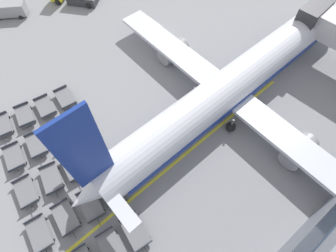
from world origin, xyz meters
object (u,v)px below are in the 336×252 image
Objects in this scene: baggage_dolly_row_near_col_a at (2,126)px; baggage_dolly_row_far_col_a at (65,98)px; baggage_dolly_row_mid_b_col_c at (73,167)px; baggage_dolly_row_mid_a_col_c at (51,179)px; baggage_dolly_row_near_col_b at (14,157)px; baggage_dolly_row_far_col_c at (95,157)px; airplane at (234,83)px; baggage_dolly_row_mid_b_col_a at (45,107)px; baggage_dolly_row_far_col_b at (79,125)px; baggage_dolly_row_mid_a_col_b at (36,145)px; baggage_dolly_row_mid_b_col_d at (91,205)px; baggage_dolly_row_far_col_d at (113,192)px; baggage_dolly_row_far_col_e at (135,231)px; service_van at (7,9)px; baggage_dolly_row_mid_a_col_d at (66,217)px; baggage_dolly_row_mid_b_col_e at (112,248)px; baggage_dolly_row_near_col_c at (26,192)px; baggage_dolly_row_mid_a_col_a at (25,116)px; baggage_dolly_row_near_col_d at (39,234)px; baggage_dolly_row_mid_b_col_b at (60,135)px.

baggage_dolly_row_near_col_a is 7.55m from baggage_dolly_row_far_col_a.
baggage_dolly_row_mid_a_col_c is at bearing -94.52° from baggage_dolly_row_mid_b_col_c.
baggage_dolly_row_near_col_b is 1.00× the size of baggage_dolly_row_far_col_c.
airplane is 10.99× the size of baggage_dolly_row_mid_b_col_a.
baggage_dolly_row_far_col_b is 0.99× the size of baggage_dolly_row_far_col_c.
baggage_dolly_row_mid_a_col_b is 9.53m from baggage_dolly_row_mid_b_col_d.
baggage_dolly_row_far_col_d is 1.00× the size of baggage_dolly_row_far_col_e.
baggage_dolly_row_far_col_e is at bearing -4.41° from service_van.
airplane is 10.96× the size of baggage_dolly_row_mid_b_col_d.
baggage_dolly_row_near_col_a is at bearing -170.29° from baggage_dolly_row_mid_a_col_c.
baggage_dolly_row_mid_a_col_d is 0.99× the size of baggage_dolly_row_mid_b_col_e.
baggage_dolly_row_near_col_b is 1.01× the size of baggage_dolly_row_far_col_b.
baggage_dolly_row_far_col_e is (9.84, 6.42, 0.00)m from baggage_dolly_row_near_col_c.
baggage_dolly_row_mid_a_col_a is at bearing -16.44° from service_van.
baggage_dolly_row_mid_a_col_d is 6.59m from baggage_dolly_row_far_col_c.
baggage_dolly_row_mid_a_col_b is (-8.85, 3.64, 0.00)m from baggage_dolly_row_near_col_d.
airplane is 11.00× the size of baggage_dolly_row_near_col_d.
baggage_dolly_row_mid_b_col_b is 1.00× the size of baggage_dolly_row_far_col_c.
airplane is 22.58m from baggage_dolly_row_mid_b_col_a.
baggage_dolly_row_mid_a_col_d is at bearing -99.56° from baggage_dolly_row_mid_b_col_d.
baggage_dolly_row_mid_b_col_b is at bearing 40.92° from baggage_dolly_row_near_col_a.
baggage_dolly_row_mid_a_col_a is 14.55m from baggage_dolly_row_far_col_d.
baggage_dolly_row_near_col_d is (13.60, -1.60, 0.00)m from baggage_dolly_row_near_col_a.
baggage_dolly_row_far_col_b is (-4.04, 5.36, 0.00)m from baggage_dolly_row_mid_a_col_c.
baggage_dolly_row_mid_b_col_a is (-8.75, 3.38, 0.00)m from baggage_dolly_row_mid_a_col_c.
airplane is at bearing 55.63° from baggage_dolly_row_mid_b_col_a.
baggage_dolly_row_near_col_d and baggage_dolly_row_far_col_a have the same top height.
airplane is 10.99× the size of baggage_dolly_row_far_col_e.
baggage_dolly_row_near_col_b is at bearing -20.15° from service_van.
baggage_dolly_row_near_col_a is 15.55m from baggage_dolly_row_far_col_d.
baggage_dolly_row_far_col_b is (5.34, 6.96, 0.00)m from baggage_dolly_row_near_col_a.
baggage_dolly_row_near_col_d is at bearing -93.79° from baggage_dolly_row_mid_a_col_d.
baggage_dolly_row_mid_b_col_a is 18.28m from baggage_dolly_row_far_col_e.
baggage_dolly_row_far_col_a is at bearing -127.76° from airplane.
airplane is 21.39m from baggage_dolly_row_mid_b_col_e.
baggage_dolly_row_mid_a_col_a is (-13.05, -20.95, -2.44)m from airplane.
baggage_dolly_row_mid_a_col_b is 10.39m from baggage_dolly_row_far_col_d.
baggage_dolly_row_near_col_d is (0.30, -25.11, -2.44)m from airplane.
service_van reaches higher than baggage_dolly_row_mid_b_col_a.
airplane is 10.91× the size of baggage_dolly_row_far_col_c.
baggage_dolly_row_mid_b_col_b and baggage_dolly_row_far_col_b have the same top height.
baggage_dolly_row_mid_a_col_c and baggage_dolly_row_far_col_e have the same top height.
airplane is 10.97× the size of baggage_dolly_row_mid_b_col_e.
baggage_dolly_row_far_col_e is at bearing 13.49° from baggage_dolly_row_mid_a_col_b.
baggage_dolly_row_mid_b_col_d is at bearing -7.53° from baggage_dolly_row_mid_b_col_b.
baggage_dolly_row_near_col_c and baggage_dolly_row_mid_b_col_c have the same top height.
baggage_dolly_row_mid_b_col_c is (0.19, 2.35, 0.00)m from baggage_dolly_row_mid_a_col_c.
baggage_dolly_row_mid_b_col_e is at bearing -5.75° from baggage_dolly_row_mid_b_col_d.
baggage_dolly_row_far_col_d is at bearing -4.42° from service_van.
baggage_dolly_row_far_col_d is at bearing 175.65° from baggage_dolly_row_far_col_e.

